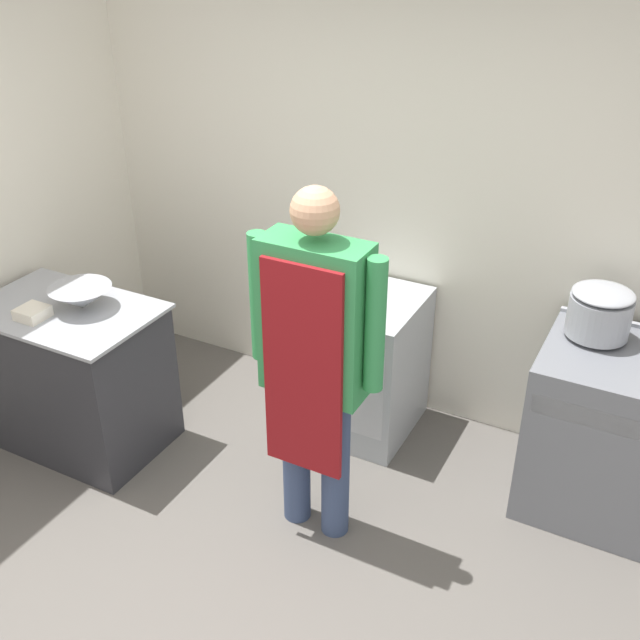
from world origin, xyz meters
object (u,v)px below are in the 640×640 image
(fridge_unit, at_px, (367,365))
(plastic_tub, at_px, (33,313))
(stove, at_px, (610,433))
(person_cook, at_px, (314,351))
(mixing_bowl, at_px, (81,298))
(stock_pot, at_px, (600,311))

(fridge_unit, bearing_deg, plastic_tub, -144.87)
(stove, bearing_deg, fridge_unit, 177.87)
(fridge_unit, relative_size, person_cook, 0.47)
(fridge_unit, distance_m, mixing_bowl, 1.66)
(stove, relative_size, mixing_bowl, 2.72)
(stove, bearing_deg, mixing_bowl, -163.81)
(stove, xyz_separation_m, plastic_tub, (-2.88, -1.00, 0.45))
(fridge_unit, bearing_deg, mixing_bowl, -147.90)
(stock_pot, bearing_deg, plastic_tub, -157.43)
(stove, xyz_separation_m, fridge_unit, (-1.38, 0.05, -0.03))
(fridge_unit, xyz_separation_m, stock_pot, (1.21, 0.07, 0.63))
(plastic_tub, distance_m, stock_pot, 2.93)
(fridge_unit, height_order, stock_pot, stock_pot)
(stock_pot, bearing_deg, person_cook, -138.39)
(fridge_unit, xyz_separation_m, mixing_bowl, (-1.34, -0.84, 0.51))
(stove, bearing_deg, person_cook, -146.27)
(mixing_bowl, bearing_deg, person_cook, -1.89)
(fridge_unit, xyz_separation_m, person_cook, (0.12, -0.89, 0.61))
(stove, height_order, stock_pot, stock_pot)
(fridge_unit, distance_m, plastic_tub, 1.89)
(fridge_unit, distance_m, stock_pot, 1.36)
(fridge_unit, height_order, plastic_tub, plastic_tub)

